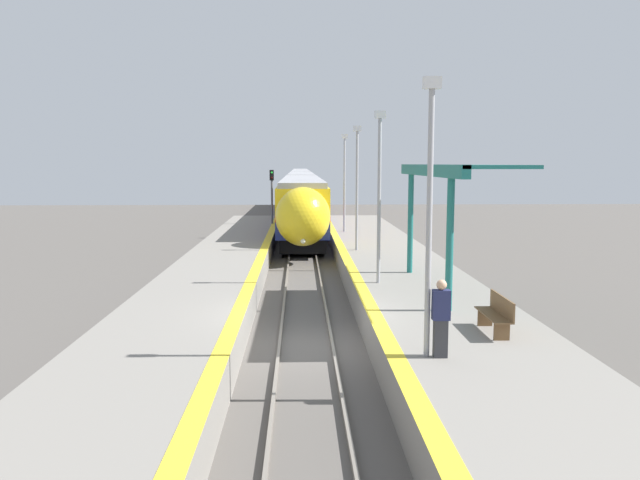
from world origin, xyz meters
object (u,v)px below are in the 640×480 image
object	(u,v)px
train	(301,186)
person_waiting	(441,317)
lamppost_mid	(379,186)
lamppost_farthest	(344,177)
platform_bench	(497,313)
lamppost_near	(430,200)
railway_signal	(272,197)
lamppost_far	(357,180)

from	to	relation	value
train	person_waiting	size ratio (longest dim) A/B	58.93
lamppost_mid	lamppost_farthest	distance (m)	16.13
lamppost_mid	lamppost_farthest	size ratio (longest dim) A/B	1.00
platform_bench	lamppost_near	bearing A→B (deg)	-139.94
railway_signal	lamppost_farthest	size ratio (longest dim) A/B	0.80
platform_bench	person_waiting	world-z (taller)	person_waiting
person_waiting	lamppost_mid	bearing A→B (deg)	91.81
train	railway_signal	size ratio (longest dim) A/B	21.07
person_waiting	railway_signal	distance (m)	29.78
train	lamppost_far	size ratio (longest dim) A/B	16.87
lamppost_farthest	lamppost_near	bearing A→B (deg)	-90.00
train	lamppost_far	distance (m)	48.77
train	railway_signal	world-z (taller)	railway_signal
platform_bench	lamppost_far	bearing A→B (deg)	97.98
platform_bench	lamppost_near	world-z (taller)	lamppost_near
person_waiting	lamppost_farthest	bearing A→B (deg)	90.61
platform_bench	lamppost_farthest	bearing A→B (deg)	95.14
lamppost_near	lamppost_mid	size ratio (longest dim) A/B	1.00
lamppost_near	lamppost_mid	world-z (taller)	same
train	lamppost_near	bearing A→B (deg)	-87.80
lamppost_far	platform_bench	bearing A→B (deg)	-82.02
train	platform_bench	size ratio (longest dim) A/B	56.49
lamppost_near	lamppost_far	bearing A→B (deg)	90.00
lamppost_mid	lamppost_far	bearing A→B (deg)	90.00
lamppost_far	lamppost_farthest	bearing A→B (deg)	90.00
train	person_waiting	world-z (taller)	train
lamppost_mid	platform_bench	bearing A→B (deg)	-72.37
person_waiting	railway_signal	size ratio (longest dim) A/B	0.36
train	lamppost_farthest	world-z (taller)	lamppost_farthest
train	lamppost_farthest	xyz separation A→B (m)	(2.49, -40.60, 1.94)
railway_signal	lamppost_farthest	world-z (taller)	lamppost_farthest
person_waiting	lamppost_mid	world-z (taller)	lamppost_mid
lamppost_near	lamppost_farthest	distance (m)	24.20
lamppost_farthest	train	bearing A→B (deg)	93.51
lamppost_mid	lamppost_far	size ratio (longest dim) A/B	1.00
train	person_waiting	bearing A→B (deg)	-87.57
person_waiting	railway_signal	xyz separation A→B (m)	(-4.76, 29.38, 0.96)
lamppost_farthest	lamppost_mid	bearing A→B (deg)	-90.00
lamppost_far	person_waiting	bearing A→B (deg)	-89.09
lamppost_far	lamppost_farthest	world-z (taller)	same
railway_signal	lamppost_farthest	distance (m)	6.92
lamppost_mid	lamppost_farthest	xyz separation A→B (m)	(0.00, 16.13, 0.00)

